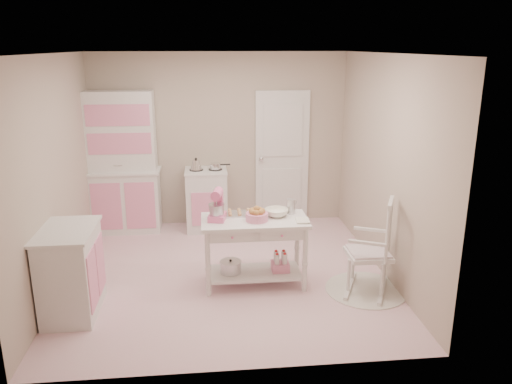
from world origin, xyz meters
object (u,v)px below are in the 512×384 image
base_cabinet (71,271)px  bread_basket (257,217)px  stand_mixer (217,205)px  work_table (255,252)px  stove (207,199)px  rocking_chair (369,245)px  hutch (123,163)px

base_cabinet → bread_basket: size_ratio=3.68×
base_cabinet → stand_mixer: (1.52, 0.47, 0.51)m
work_table → bread_basket: size_ratio=4.80×
work_table → stand_mixer: (-0.42, 0.02, 0.57)m
stove → bread_basket: 2.07m
rocking_chair → stand_mixer: size_ratio=3.24×
base_cabinet → rocking_chair: (3.18, 0.15, 0.09)m
hutch → stove: size_ratio=2.26×
stove → stand_mixer: size_ratio=2.71×
hutch → work_table: size_ratio=1.73×
base_cabinet → work_table: bearing=13.0°
hutch → bread_basket: (1.75, -2.01, -0.19)m
hutch → rocking_chair: 3.77m
rocking_chair → work_table: bearing=-168.6°
hutch → stove: 1.33m
rocking_chair → bread_basket: (-1.23, 0.25, 0.30)m
stand_mixer → bread_basket: size_ratio=1.36×
base_cabinet → hutch: bearing=85.2°
work_table → stand_mixer: 0.71m
work_table → bread_basket: (0.02, -0.05, 0.45)m
hutch → base_cabinet: 2.48m
stove → stand_mixer: stand_mixer is taller
base_cabinet → bread_basket: base_cabinet is taller
hutch → work_table: bearing=-48.4°
stove → bread_basket: (0.55, -1.96, 0.39)m
stove → work_table: bearing=-74.3°
rocking_chair → hutch: bearing=167.6°
hutch → base_cabinet: (-0.20, -2.40, -0.58)m
hutch → bread_basket: size_ratio=8.32×
rocking_chair → work_table: (-1.25, 0.30, -0.15)m
stove → rocking_chair: size_ratio=0.84×
base_cabinet → stove: bearing=59.2°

